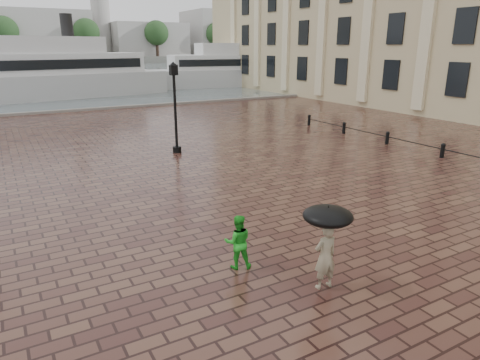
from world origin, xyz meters
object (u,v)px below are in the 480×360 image
object	(u,v)px
child_pedestrian	(238,242)
ferry_far	(239,68)
adult_pedestrian	(325,257)
ferry_near	(42,74)

from	to	relation	value
child_pedestrian	ferry_far	world-z (taller)	ferry_far
adult_pedestrian	ferry_far	xyz separation A→B (m)	(23.97, 46.55, 1.55)
adult_pedestrian	ferry_far	distance (m)	52.38
ferry_near	child_pedestrian	bearing A→B (deg)	-100.19
ferry_near	ferry_far	size ratio (longest dim) A/B	1.10
ferry_near	ferry_far	xyz separation A→B (m)	(25.31, 3.38, -0.23)
adult_pedestrian	ferry_near	distance (m)	43.23
adult_pedestrian	child_pedestrian	xyz separation A→B (m)	(-1.25, 1.77, -0.08)
adult_pedestrian	ferry_far	world-z (taller)	ferry_far
adult_pedestrian	ferry_far	size ratio (longest dim) A/B	0.06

